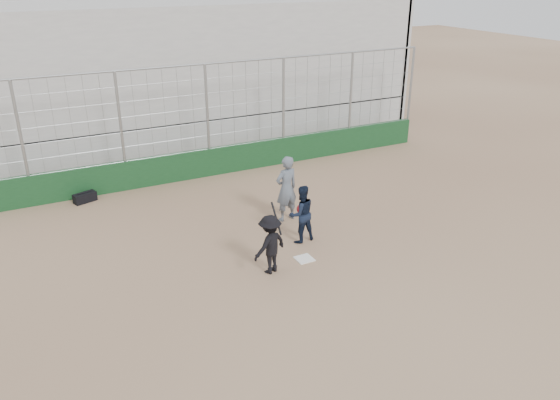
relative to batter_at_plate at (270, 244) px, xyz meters
name	(u,v)px	position (x,y,z in m)	size (l,w,h in m)	color
ground	(304,259)	(1.06, 0.15, -0.77)	(90.00, 90.00, 0.00)	brown
home_plate	(304,259)	(1.06, 0.15, -0.76)	(0.44, 0.44, 0.02)	white
backstop	(209,150)	(1.06, 7.15, 0.19)	(18.10, 0.25, 4.04)	#113619
bleachers	(166,72)	(1.06, 12.10, 2.16)	(20.25, 6.70, 6.98)	#A0A0A0
batter_at_plate	(270,244)	(0.00, 0.00, 0.00)	(1.13, 0.88, 1.71)	black
catcher_crouched	(301,223)	(1.48, 1.07, -0.21)	(0.87, 0.71, 1.13)	black
umpire	(286,192)	(1.77, 2.51, 0.14)	(0.73, 0.48, 1.81)	#535D6A
equipment_bag	(85,197)	(-3.42, 6.66, -0.61)	(0.77, 0.51, 0.34)	black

